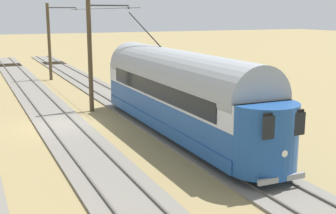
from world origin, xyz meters
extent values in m
plane|color=#937F51|center=(0.00, 0.00, 0.00)|extent=(220.00, 220.00, 0.00)
cube|color=slate|center=(-5.06, 0.00, 0.05)|extent=(2.80, 80.00, 0.10)
cube|color=#59544C|center=(-4.35, 0.00, 0.14)|extent=(0.07, 80.00, 0.08)
cube|color=#59544C|center=(-5.78, 0.00, 0.14)|extent=(0.07, 80.00, 0.08)
cube|color=#2D2316|center=(-5.06, -32.00, 0.11)|extent=(2.50, 0.24, 0.08)
cube|color=#2D2316|center=(-5.06, -31.35, 0.11)|extent=(2.50, 0.24, 0.08)
cube|color=#2D2316|center=(-5.06, -30.70, 0.11)|extent=(2.50, 0.24, 0.08)
cube|color=#2D2316|center=(-5.06, -30.05, 0.11)|extent=(2.50, 0.24, 0.08)
cube|color=#2D2316|center=(-5.06, -29.40, 0.11)|extent=(2.50, 0.24, 0.08)
cube|color=slate|center=(0.00, 0.00, 0.05)|extent=(2.80, 80.00, 0.10)
cube|color=#59544C|center=(0.72, 0.00, 0.14)|extent=(0.07, 80.00, 0.08)
cube|color=#59544C|center=(-0.72, 0.00, 0.14)|extent=(0.07, 80.00, 0.08)
cube|color=#2D2316|center=(0.00, -32.00, 0.11)|extent=(2.50, 0.24, 0.08)
cube|color=#2D2316|center=(0.00, -31.35, 0.11)|extent=(2.50, 0.24, 0.08)
cube|color=#2D2316|center=(0.00, -30.70, 0.11)|extent=(2.50, 0.24, 0.08)
cube|color=#2D2316|center=(0.00, -30.05, 0.11)|extent=(2.50, 0.24, 0.08)
cube|color=#2D2316|center=(0.00, -29.40, 0.11)|extent=(2.50, 0.24, 0.08)
cube|color=#1E4C93|center=(-5.06, 4.24, 0.71)|extent=(2.65, 14.32, 0.55)
cube|color=#1E4C93|center=(-5.06, 4.24, 1.46)|extent=(2.55, 14.32, 0.95)
cube|color=silver|center=(-5.06, 4.24, 2.46)|extent=(2.55, 14.32, 1.05)
cylinder|color=#999EA3|center=(-5.06, 4.24, 2.98)|extent=(2.65, 14.03, 2.65)
cylinder|color=#1E4C93|center=(-5.06, 11.35, 1.70)|extent=(2.55, 2.55, 2.55)
cylinder|color=#1E4C93|center=(-5.06, -2.87, 1.70)|extent=(2.55, 2.55, 2.55)
cube|color=black|center=(-5.06, 12.48, 2.72)|extent=(1.63, 0.08, 0.36)
cube|color=black|center=(-5.06, 12.52, 2.41)|extent=(1.73, 0.06, 0.80)
cube|color=black|center=(-3.77, 4.24, 2.46)|extent=(0.04, 12.03, 0.80)
cube|color=black|center=(-6.36, 4.24, 2.46)|extent=(0.04, 12.03, 0.80)
cylinder|color=silver|center=(-5.06, 12.61, 1.46)|extent=(0.24, 0.06, 0.24)
cube|color=gray|center=(-5.06, 12.55, 0.53)|extent=(1.94, 0.12, 0.20)
cylinder|color=black|center=(-5.06, -0.41, 5.21)|extent=(0.07, 5.02, 1.87)
cylinder|color=black|center=(-4.35, 8.82, 0.56)|extent=(0.10, 0.76, 0.76)
cylinder|color=black|center=(-5.78, 8.82, 0.56)|extent=(0.10, 0.76, 0.76)
cylinder|color=black|center=(-4.35, -0.34, 0.56)|extent=(0.10, 0.76, 0.76)
cylinder|color=black|center=(-5.78, -0.34, 0.56)|extent=(0.10, 0.76, 0.76)
cylinder|color=#4C3D28|center=(-2.49, -17.61, 3.47)|extent=(0.28, 0.28, 6.94)
cylinder|color=#2D2D2D|center=(-3.78, -17.61, 6.54)|extent=(2.58, 0.10, 0.10)
sphere|color=#334733|center=(-5.06, -17.61, 6.39)|extent=(0.16, 0.16, 0.16)
cylinder|color=#4C3D28|center=(-2.49, -2.99, 3.47)|extent=(0.28, 0.28, 6.94)
cylinder|color=#2D2D2D|center=(-3.78, -2.99, 6.54)|extent=(2.58, 0.10, 0.10)
sphere|color=#334733|center=(-5.06, -2.99, 6.39)|extent=(0.16, 0.16, 0.16)
cylinder|color=black|center=(-5.06, -10.30, 6.39)|extent=(0.03, 18.63, 0.03)
cylinder|color=black|center=(-3.78, -17.61, 6.54)|extent=(2.58, 0.02, 0.02)
camera|label=1|loc=(4.43, 24.13, 6.13)|focal=47.75mm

